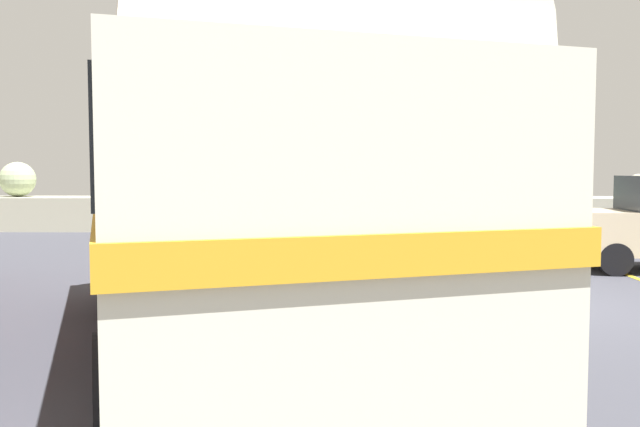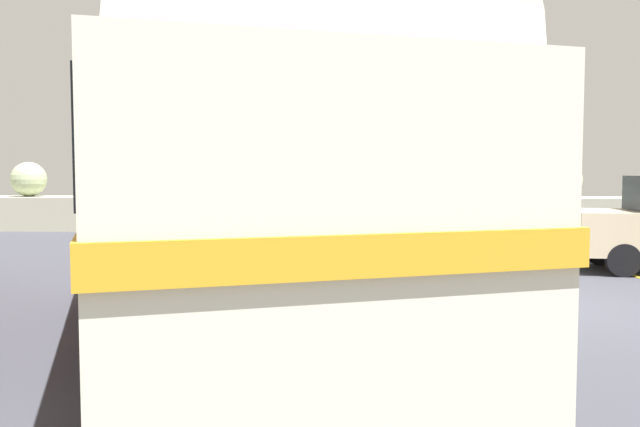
{
  "view_description": "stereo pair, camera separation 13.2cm",
  "coord_description": "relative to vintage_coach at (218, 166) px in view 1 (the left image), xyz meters",
  "views": [
    {
      "loc": [
        -2.76,
        -9.97,
        2.02
      ],
      "look_at": [
        -2.91,
        -2.94,
        1.55
      ],
      "focal_mm": 37.68,
      "sensor_mm": 36.0,
      "label": 1
    },
    {
      "loc": [
        -2.63,
        -9.97,
        2.02
      ],
      "look_at": [
        -2.91,
        -2.94,
        1.55
      ],
      "focal_mm": 37.68,
      "sensor_mm": 36.0,
      "label": 2
    }
  ],
  "objects": [
    {
      "name": "ground",
      "position": [
        3.97,
        2.98,
        -2.04
      ],
      "size": [
        32.0,
        26.0,
        0.02
      ],
      "color": "#3B3C45"
    },
    {
      "name": "breakwater",
      "position": [
        3.61,
        14.79,
        -1.3
      ],
      "size": [
        31.36,
        2.12,
        2.5
      ],
      "color": "#AFAD97",
      "rests_on": "ground"
    },
    {
      "name": "vintage_coach",
      "position": [
        0.0,
        0.0,
        0.0
      ],
      "size": [
        5.13,
        8.89,
        3.7
      ],
      "rotation": [
        0.0,
        0.0,
        0.34
      ],
      "color": "black",
      "rests_on": "ground"
    },
    {
      "name": "lamp_post",
      "position": [
        4.57,
        9.42,
        1.44
      ],
      "size": [
        1.06,
        0.8,
        6.18
      ],
      "color": "#5B5B60",
      "rests_on": "ground"
    }
  ]
}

